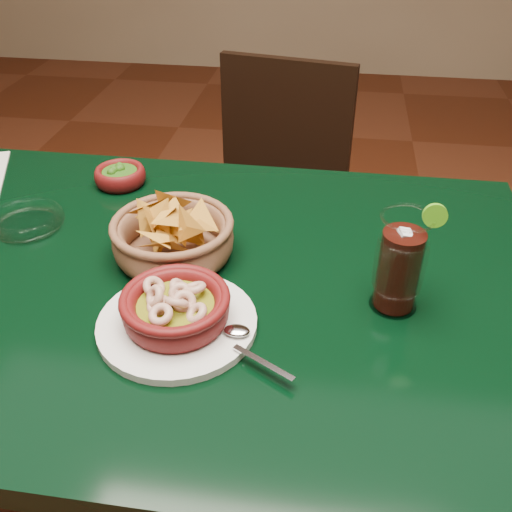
# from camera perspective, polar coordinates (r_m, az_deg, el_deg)

# --- Properties ---
(dining_table) EXTENTS (1.20, 0.80, 0.75)m
(dining_table) POSITION_cam_1_polar(r_m,az_deg,el_deg) (0.99, -7.91, -6.17)
(dining_table) COLOR black
(dining_table) RESTS_ON ground
(dining_chair) EXTENTS (0.46, 0.46, 0.86)m
(dining_chair) POSITION_cam_1_polar(r_m,az_deg,el_deg) (1.64, 1.66, 4.99)
(dining_chair) COLOR black
(dining_chair) RESTS_ON ground
(shrimp_plate) EXTENTS (0.29, 0.23, 0.07)m
(shrimp_plate) POSITION_cam_1_polar(r_m,az_deg,el_deg) (0.81, -7.98, -5.46)
(shrimp_plate) COLOR silver
(shrimp_plate) RESTS_ON dining_table
(chip_basket) EXTENTS (0.23, 0.23, 0.15)m
(chip_basket) POSITION_cam_1_polar(r_m,az_deg,el_deg) (0.94, -8.31, 1.91)
(chip_basket) COLOR brown
(chip_basket) RESTS_ON dining_table
(guacamole_ramekin) EXTENTS (0.12, 0.12, 0.04)m
(guacamole_ramekin) POSITION_cam_1_polar(r_m,az_deg,el_deg) (1.20, -13.44, 7.83)
(guacamole_ramekin) COLOR #4F0C0D
(guacamole_ramekin) RESTS_ON dining_table
(cola_drink) EXTENTS (0.15, 0.15, 0.18)m
(cola_drink) POSITION_cam_1_polar(r_m,az_deg,el_deg) (0.83, 14.19, -0.76)
(cola_drink) COLOR white
(cola_drink) RESTS_ON dining_table
(glass_ashtray) EXTENTS (0.14, 0.14, 0.03)m
(glass_ashtray) POSITION_cam_1_polar(r_m,az_deg,el_deg) (1.10, -21.93, 3.32)
(glass_ashtray) COLOR white
(glass_ashtray) RESTS_ON dining_table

